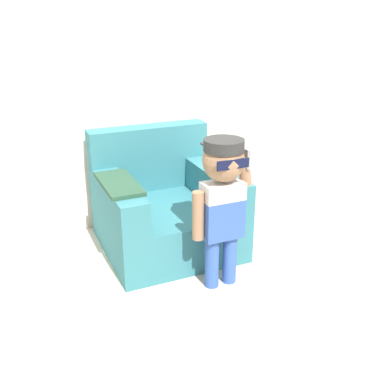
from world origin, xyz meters
TOP-DOWN VIEW (x-y plane):
  - ground_plane at (0.00, 0.00)m, footprint 10.00×10.00m
  - wall_back at (0.00, 0.84)m, footprint 10.00×0.05m
  - armchair at (-0.08, 0.27)m, footprint 1.05×1.04m
  - person_child at (0.07, -0.47)m, footprint 0.44×0.33m
  - side_table at (0.70, 0.22)m, footprint 0.29×0.29m

SIDE VIEW (x-z plane):
  - ground_plane at x=0.00m, z-range 0.00..0.00m
  - side_table at x=0.70m, z-range 0.05..0.54m
  - armchair at x=-0.08m, z-range -0.14..0.79m
  - person_child at x=0.07m, z-range 0.18..1.25m
  - wall_back at x=0.00m, z-range 0.00..2.60m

